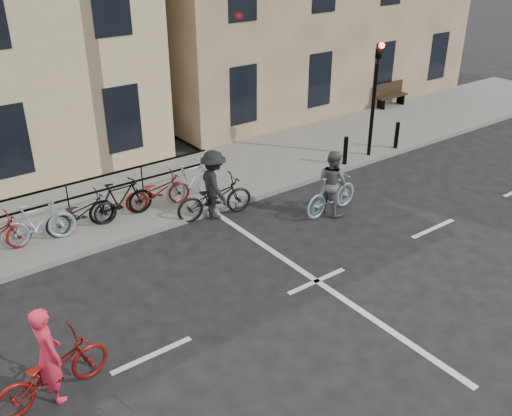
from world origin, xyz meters
TOP-DOWN VIEW (x-y plane):
  - ground at (0.00, 0.00)m, footprint 120.00×120.00m
  - sidewalk at (-4.00, 6.00)m, footprint 46.00×4.00m
  - traffic_light at (6.20, 4.34)m, footprint 0.18×0.30m
  - bollard_east at (5.00, 4.25)m, footprint 0.14×0.14m
  - bollard_west at (7.40, 4.25)m, footprint 0.14×0.14m
  - bench at (11.00, 7.73)m, footprint 1.60×0.41m
  - parked_bikes at (-3.87, 5.04)m, footprint 9.35×1.23m
  - cyclist_pink at (-5.73, 0.07)m, footprint 2.06×0.96m
  - cyclist_grey at (2.52, 2.24)m, footprint 1.86×0.90m
  - cyclist_dark at (-0.12, 3.90)m, footprint 2.18×1.30m

SIDE VIEW (x-z plane):
  - ground at x=0.00m, z-range 0.00..0.00m
  - sidewalk at x=-4.00m, z-range 0.00..0.15m
  - bollard_east at x=5.00m, z-range 0.15..1.05m
  - bollard_west at x=7.40m, z-range 0.15..1.05m
  - cyclist_pink at x=-5.73m, z-range -0.27..1.49m
  - parked_bikes at x=-3.87m, z-range 0.12..1.17m
  - bench at x=11.00m, z-range 0.19..1.16m
  - cyclist_grey at x=2.52m, z-range -0.17..1.60m
  - cyclist_dark at x=-0.12m, z-range -0.20..1.66m
  - traffic_light at x=6.20m, z-range 0.50..4.40m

